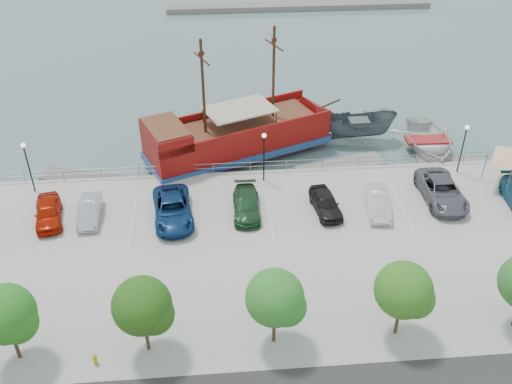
{
  "coord_description": "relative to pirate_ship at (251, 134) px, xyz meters",
  "views": [
    {
      "loc": [
        -3.81,
        -31.61,
        25.21
      ],
      "look_at": [
        -1.0,
        2.0,
        2.0
      ],
      "focal_mm": 40.0,
      "sensor_mm": 36.0,
      "label": 1
    }
  ],
  "objects": [
    {
      "name": "far_shore",
      "position": [
        10.52,
        42.47,
        -1.57
      ],
      "size": [
        40.0,
        3.0,
        0.8
      ],
      "primitive_type": "cube",
      "color": "slate",
      "rests_on": "ground"
    },
    {
      "name": "parked_car_b",
      "position": [
        -12.57,
        -9.97,
        -0.3
      ],
      "size": [
        1.59,
        4.16,
        1.35
      ],
      "primitive_type": "imported",
      "rotation": [
        0.0,
        0.0,
        0.04
      ],
      "color": "#B0B8C6",
      "rests_on": "land_slab"
    },
    {
      "name": "lamp_post_mid",
      "position": [
        0.52,
        -6.03,
        1.97
      ],
      "size": [
        0.36,
        0.36,
        4.28
      ],
      "color": "black",
      "rests_on": "land_slab"
    },
    {
      "name": "lamp_post_right",
      "position": [
        16.52,
        -6.03,
        1.97
      ],
      "size": [
        0.36,
        0.36,
        4.28
      ],
      "color": "black",
      "rests_on": "land_slab"
    },
    {
      "name": "parked_car_f",
      "position": [
        8.55,
        -10.74,
        -0.25
      ],
      "size": [
        2.1,
        4.57,
        1.45
      ],
      "primitive_type": "imported",
      "rotation": [
        0.0,
        0.0,
        -0.13
      ],
      "color": "white",
      "rests_on": "land_slab"
    },
    {
      "name": "sidewalk",
      "position": [
        0.52,
        -22.53,
        -0.96
      ],
      "size": [
        100.0,
        4.0,
        0.05
      ],
      "primitive_type": "cube",
      "color": "#989898",
      "rests_on": "land_slab"
    },
    {
      "name": "dock_mid",
      "position": [
        7.43,
        -3.33,
        -1.75
      ],
      "size": [
        8.01,
        4.11,
        0.44
      ],
      "primitive_type": "cube",
      "rotation": [
        0.0,
        0.0,
        0.26
      ],
      "color": "gray",
      "rests_on": "ground"
    },
    {
      "name": "patrol_boat",
      "position": [
        9.94,
        1.36,
        -0.64
      ],
      "size": [
        6.97,
        2.83,
        2.67
      ],
      "primitive_type": "imported",
      "rotation": [
        0.0,
        0.0,
        1.54
      ],
      "color": "#4B565D",
      "rests_on": "ground"
    },
    {
      "name": "tree_d",
      "position": [
        -0.33,
        -22.6,
        2.33
      ],
      "size": [
        3.3,
        3.2,
        5.0
      ],
      "color": "#473321",
      "rests_on": "sidewalk"
    },
    {
      "name": "speedboat",
      "position": [
        15.85,
        -0.84,
        -1.15
      ],
      "size": [
        5.89,
        8.09,
        1.64
      ],
      "primitive_type": "imported",
      "rotation": [
        0.0,
        0.0,
        -0.03
      ],
      "color": "silver",
      "rests_on": "ground"
    },
    {
      "name": "parked_car_e",
      "position": [
        4.69,
        -10.54,
        -0.25
      ],
      "size": [
        2.23,
        4.43,
        1.45
      ],
      "primitive_type": "imported",
      "rotation": [
        0.0,
        0.0,
        0.13
      ],
      "color": "black",
      "rests_on": "land_slab"
    },
    {
      "name": "dock_west",
      "position": [
        -14.46,
        -3.33,
        -1.78
      ],
      "size": [
        7.05,
        3.82,
        0.39
      ],
      "primitive_type": "cube",
      "rotation": [
        0.0,
        0.0,
        -0.29
      ],
      "color": "#69615A",
      "rests_on": "ground"
    },
    {
      "name": "parked_car_d",
      "position": [
        -1.17,
        -10.2,
        -0.27
      ],
      "size": [
        2.08,
        4.85,
        1.39
      ],
      "primitive_type": "imported",
      "rotation": [
        0.0,
        0.0,
        -0.03
      ],
      "color": "#204B26",
      "rests_on": "land_slab"
    },
    {
      "name": "lamp_post_left",
      "position": [
        -17.48,
        -6.03,
        1.97
      ],
      "size": [
        0.36,
        0.36,
        4.28
      ],
      "color": "black",
      "rests_on": "land_slab"
    },
    {
      "name": "seawall_railing",
      "position": [
        0.52,
        -4.73,
        -0.44
      ],
      "size": [
        50.0,
        0.06,
        1.0
      ],
      "color": "gray",
      "rests_on": "land_slab"
    },
    {
      "name": "ground",
      "position": [
        0.52,
        -12.53,
        -1.97
      ],
      "size": [
        160.0,
        160.0,
        0.0
      ],
      "primitive_type": "plane",
      "color": "slate"
    },
    {
      "name": "dock_east",
      "position": [
        17.59,
        -3.33,
        -1.78
      ],
      "size": [
        6.89,
        3.53,
        0.38
      ],
      "primitive_type": "cube",
      "rotation": [
        0.0,
        0.0,
        -0.26
      ],
      "color": "gray",
      "rests_on": "ground"
    },
    {
      "name": "tree_b",
      "position": [
        -14.33,
        -22.6,
        2.33
      ],
      "size": [
        3.3,
        3.2,
        5.0
      ],
      "color": "#473321",
      "rests_on": "sidewalk"
    },
    {
      "name": "pirate_ship",
      "position": [
        0.0,
        0.0,
        0.0
      ],
      "size": [
        18.86,
        11.65,
        11.77
      ],
      "rotation": [
        0.0,
        0.0,
        0.39
      ],
      "color": "maroon",
      "rests_on": "ground"
    },
    {
      "name": "fire_hydrant",
      "position": [
        -10.26,
        -23.33,
        -0.56
      ],
      "size": [
        0.26,
        0.26,
        0.75
      ],
      "rotation": [
        0.0,
        0.0,
        0.18
      ],
      "color": "#C9960D",
      "rests_on": "sidewalk"
    },
    {
      "name": "parked_car_a",
      "position": [
        -15.49,
        -10.03,
        -0.21
      ],
      "size": [
        2.65,
        4.74,
        1.52
      ],
      "primitive_type": "imported",
      "rotation": [
        0.0,
        0.0,
        0.2
      ],
      "color": "#B31A04",
      "rests_on": "land_slab"
    },
    {
      "name": "tree_e",
      "position": [
        6.67,
        -22.6,
        2.33
      ],
      "size": [
        3.3,
        3.2,
        5.0
      ],
      "color": "#473321",
      "rests_on": "sidewalk"
    },
    {
      "name": "parked_car_g",
      "position": [
        13.71,
        -9.84,
        -0.15
      ],
      "size": [
        2.74,
        5.93,
        1.65
      ],
      "primitive_type": "imported",
      "rotation": [
        0.0,
        0.0,
        -0.0
      ],
      "color": "slate",
      "rests_on": "land_slab"
    },
    {
      "name": "tree_c",
      "position": [
        -7.33,
        -22.6,
        2.33
      ],
      "size": [
        3.3,
        3.2,
        5.0
      ],
      "color": "#473321",
      "rests_on": "sidewalk"
    },
    {
      "name": "parked_car_c",
      "position": [
        -6.53,
        -10.5,
        -0.16
      ],
      "size": [
        3.33,
        6.12,
        1.63
      ],
      "primitive_type": "imported",
      "rotation": [
        0.0,
        0.0,
        0.11
      ],
      "color": "navy",
      "rests_on": "land_slab"
    }
  ]
}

